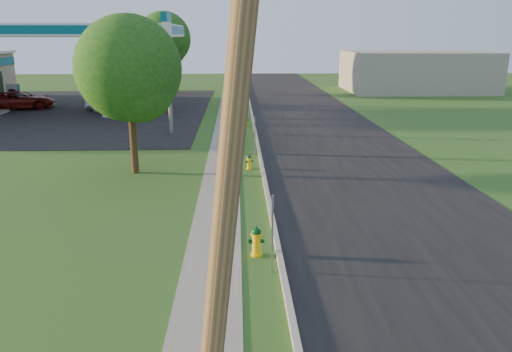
{
  "coord_description": "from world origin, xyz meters",
  "views": [
    {
      "loc": [
        -0.57,
        -6.98,
        5.65
      ],
      "look_at": [
        0.0,
        8.0,
        1.4
      ],
      "focal_mm": 35.0,
      "sensor_mm": 36.0,
      "label": 1
    }
  ],
  "objects_px": {
    "utility_pole_mid": "(236,50)",
    "tree_lot": "(165,41)",
    "tree_verge": "(131,73)",
    "fuel_pump_sw": "(14,98)",
    "price_pylon": "(167,39)",
    "car_silver": "(111,102)",
    "fuel_pump_ne": "(115,105)",
    "fuel_pump_se": "(127,98)",
    "car_red": "(21,100)",
    "utility_pole_far": "(236,46)",
    "hydrant_far": "(246,120)",
    "utility_pole_near": "(235,108)",
    "hydrant_mid": "(249,162)",
    "hydrant_near": "(256,241)"
  },
  "relations": [
    {
      "from": "utility_pole_mid",
      "to": "tree_lot",
      "type": "xyz_separation_m",
      "value": [
        -6.93,
        26.57,
        0.14
      ]
    },
    {
      "from": "tree_lot",
      "to": "tree_verge",
      "type": "bearing_deg",
      "value": -84.84
    },
    {
      "from": "tree_verge",
      "to": "fuel_pump_sw",
      "type": "bearing_deg",
      "value": 123.83
    },
    {
      "from": "price_pylon",
      "to": "car_silver",
      "type": "distance_m",
      "value": 12.12
    },
    {
      "from": "fuel_pump_ne",
      "to": "tree_lot",
      "type": "distance_m",
      "value": 14.39
    },
    {
      "from": "fuel_pump_sw",
      "to": "price_pylon",
      "type": "height_order",
      "value": "price_pylon"
    },
    {
      "from": "fuel_pump_se",
      "to": "car_red",
      "type": "distance_m",
      "value": 8.16
    },
    {
      "from": "car_red",
      "to": "price_pylon",
      "type": "bearing_deg",
      "value": -144.39
    },
    {
      "from": "utility_pole_far",
      "to": "fuel_pump_ne",
      "type": "distance_m",
      "value": 10.99
    },
    {
      "from": "hydrant_far",
      "to": "price_pylon",
      "type": "bearing_deg",
      "value": -151.79
    },
    {
      "from": "utility_pole_mid",
      "to": "fuel_pump_sw",
      "type": "height_order",
      "value": "utility_pole_mid"
    },
    {
      "from": "hydrant_far",
      "to": "car_red",
      "type": "distance_m",
      "value": 19.44
    },
    {
      "from": "utility_pole_mid",
      "to": "tree_lot",
      "type": "relative_size",
      "value": 1.24
    },
    {
      "from": "fuel_pump_ne",
      "to": "tree_verge",
      "type": "bearing_deg",
      "value": -74.08
    },
    {
      "from": "utility_pole_mid",
      "to": "car_red",
      "type": "distance_m",
      "value": 23.83
    },
    {
      "from": "hydrant_far",
      "to": "fuel_pump_se",
      "type": "bearing_deg",
      "value": 136.25
    },
    {
      "from": "tree_lot",
      "to": "car_red",
      "type": "distance_m",
      "value": 15.16
    },
    {
      "from": "price_pylon",
      "to": "tree_lot",
      "type": "xyz_separation_m",
      "value": [
        -3.03,
        21.07,
        -0.34
      ]
    },
    {
      "from": "utility_pole_far",
      "to": "tree_verge",
      "type": "distance_m",
      "value": 21.83
    },
    {
      "from": "price_pylon",
      "to": "tree_verge",
      "type": "distance_m",
      "value": 9.0
    },
    {
      "from": "utility_pole_mid",
      "to": "hydrant_far",
      "type": "height_order",
      "value": "utility_pole_mid"
    },
    {
      "from": "utility_pole_near",
      "to": "price_pylon",
      "type": "relative_size",
      "value": 1.38
    },
    {
      "from": "utility_pole_mid",
      "to": "car_silver",
      "type": "bearing_deg",
      "value": 122.85
    },
    {
      "from": "hydrant_mid",
      "to": "utility_pole_mid",
      "type": "bearing_deg",
      "value": 100.32
    },
    {
      "from": "fuel_pump_sw",
      "to": "utility_pole_near",
      "type": "bearing_deg",
      "value": -62.91
    },
    {
      "from": "utility_pole_mid",
      "to": "fuel_pump_se",
      "type": "height_order",
      "value": "utility_pole_mid"
    },
    {
      "from": "hydrant_mid",
      "to": "hydrant_far",
      "type": "distance_m",
      "value": 10.84
    },
    {
      "from": "fuel_pump_se",
      "to": "hydrant_near",
      "type": "height_order",
      "value": "fuel_pump_se"
    },
    {
      "from": "hydrant_near",
      "to": "hydrant_mid",
      "type": "bearing_deg",
      "value": 89.82
    },
    {
      "from": "utility_pole_near",
      "to": "price_pylon",
      "type": "bearing_deg",
      "value": 99.42
    },
    {
      "from": "tree_verge",
      "to": "tree_lot",
      "type": "relative_size",
      "value": 0.82
    },
    {
      "from": "price_pylon",
      "to": "hydrant_near",
      "type": "bearing_deg",
      "value": -75.73
    },
    {
      "from": "car_red",
      "to": "hydrant_near",
      "type": "bearing_deg",
      "value": -163.28
    },
    {
      "from": "fuel_pump_sw",
      "to": "tree_lot",
      "type": "height_order",
      "value": "tree_lot"
    },
    {
      "from": "fuel_pump_se",
      "to": "hydrant_mid",
      "type": "xyz_separation_m",
      "value": [
        9.43,
        -19.93,
        -0.4
      ]
    },
    {
      "from": "hydrant_near",
      "to": "tree_verge",
      "type": "bearing_deg",
      "value": 119.33
    },
    {
      "from": "tree_lot",
      "to": "hydrant_near",
      "type": "relative_size",
      "value": 9.6
    },
    {
      "from": "utility_pole_near",
      "to": "fuel_pump_ne",
      "type": "relative_size",
      "value": 2.96
    },
    {
      "from": "car_silver",
      "to": "car_red",
      "type": "bearing_deg",
      "value": 77.2
    },
    {
      "from": "tree_lot",
      "to": "car_silver",
      "type": "bearing_deg",
      "value": -103.47
    },
    {
      "from": "utility_pole_mid",
      "to": "hydrant_far",
      "type": "xyz_separation_m",
      "value": [
        0.59,
        7.91,
        -4.61
      ]
    },
    {
      "from": "tree_verge",
      "to": "fuel_pump_ne",
      "type": "bearing_deg",
      "value": 105.92
    },
    {
      "from": "tree_lot",
      "to": "car_red",
      "type": "relative_size",
      "value": 1.56
    },
    {
      "from": "tree_lot",
      "to": "hydrant_near",
      "type": "xyz_separation_m",
      "value": [
        7.43,
        -38.39,
        -4.69
      ]
    },
    {
      "from": "utility_pole_near",
      "to": "car_red",
      "type": "relative_size",
      "value": 1.87
    },
    {
      "from": "car_red",
      "to": "tree_lot",
      "type": "bearing_deg",
      "value": -59.38
    },
    {
      "from": "utility_pole_near",
      "to": "utility_pole_mid",
      "type": "distance_m",
      "value": 18.0
    },
    {
      "from": "car_silver",
      "to": "hydrant_mid",
      "type": "bearing_deg",
      "value": -154.45
    },
    {
      "from": "fuel_pump_sw",
      "to": "hydrant_mid",
      "type": "height_order",
      "value": "fuel_pump_sw"
    },
    {
      "from": "utility_pole_far",
      "to": "fuel_pump_ne",
      "type": "bearing_deg",
      "value": -150.67
    }
  ]
}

